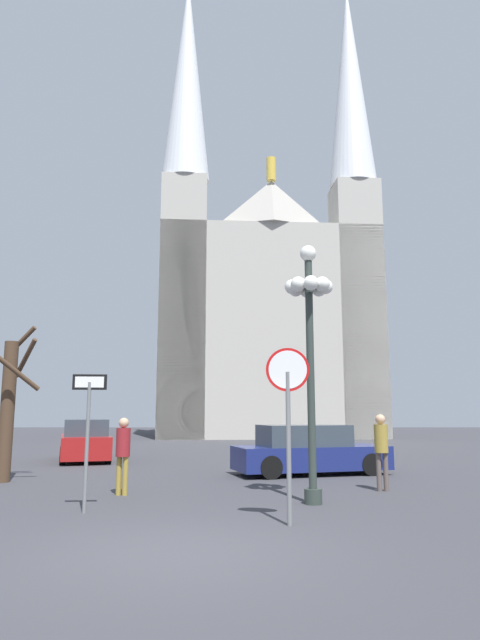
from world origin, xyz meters
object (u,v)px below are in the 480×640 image
Objects in this scene: cathedral at (266,308)px; pedestrian_standing at (382,444)px; parked_car_near_red at (86,441)px; street_lamp at (310,324)px; bare_tree at (10,404)px; pedestrian_walking at (124,448)px; one_way_arrow_sign at (88,423)px; stop_sign at (289,400)px; parked_car_far_navy at (309,451)px.

pedestrian_standing is (1.34, -29.79, -8.93)m from cathedral.
pedestrian_standing is at bearing -40.98° from parked_car_near_red.
street_lamp is at bearing -135.46° from pedestrian_standing.
bare_tree reaches higher than pedestrian_walking.
street_lamp is at bearing 12.87° from one_way_arrow_sign.
bare_tree is at bearing 141.35° from stop_sign.
parked_car_far_navy is (1.24, 7.42, -1.35)m from stop_sign.
parked_car_far_navy is (7.97, -4.61, -0.05)m from parked_car_near_red.
bare_tree is 6.52m from parked_car_near_red.
one_way_arrow_sign is 6.87m from pedestrian_standing.
cathedral reaches higher than stop_sign.
one_way_arrow_sign reaches higher than pedestrian_walking.
parked_car_near_red is at bearing 86.91° from bare_tree.
stop_sign is 3.87m from one_way_arrow_sign.
stop_sign is 1.15× the size of one_way_arrow_sign.
parked_car_far_navy is (0.58, 5.30, -2.99)m from street_lamp.
cathedral is at bearing 87.95° from stop_sign.
stop_sign is 4.82m from pedestrian_standing.
pedestrian_standing is at bearing -9.86° from bare_tree.
stop_sign is at bearing -122.61° from pedestrian_standing.
street_lamp is at bearing -16.11° from pedestrian_walking.
parked_car_far_navy is 2.73× the size of pedestrian_standing.
one_way_arrow_sign is at bearing -53.10° from bare_tree.
one_way_arrow_sign is at bearing -74.38° from parked_car_near_red.
parked_car_far_navy is 6.25m from pedestrian_walking.
parked_car_near_red is 2.58× the size of pedestrian_standing.
pedestrian_walking reaches higher than parked_car_far_navy.
parked_car_far_navy is at bearing -89.92° from cathedral.
cathedral is at bearing 81.49° from one_way_arrow_sign.
pedestrian_walking is (-4.70, -4.11, 0.35)m from parked_car_far_navy.
one_way_arrow_sign is 0.60× the size of bare_tree.
cathedral is at bearing 92.58° from pedestrian_standing.
cathedral is 34.05m from one_way_arrow_sign.
pedestrian_walking is at bearing -69.44° from parked_car_near_red.
pedestrian_walking is 6.04m from pedestrian_standing.
street_lamp is 1.18× the size of parked_car_near_red.
stop_sign reaches higher than pedestrian_standing.
cathedral reaches higher than one_way_arrow_sign.
bare_tree is (-7.73, 3.52, -1.63)m from street_lamp.
cathedral is at bearing 89.02° from street_lamp.
cathedral reaches higher than pedestrian_standing.
parked_car_far_navy is at bearing 12.03° from bare_tree.
pedestrian_walking is at bearing -32.86° from bare_tree.
parked_car_near_red is (-7.39, 9.91, -2.94)m from street_lamp.
cathedral reaches higher than street_lamp.
pedestrian_walking is (-3.45, 3.32, -1.00)m from stop_sign.
parked_car_near_red is (0.34, 6.38, -1.31)m from bare_tree.
bare_tree is (-3.39, 4.52, 0.41)m from one_way_arrow_sign.
parked_car_near_red is at bearing 126.72° from street_lamp.
one_way_arrow_sign is at bearing -167.13° from street_lamp.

